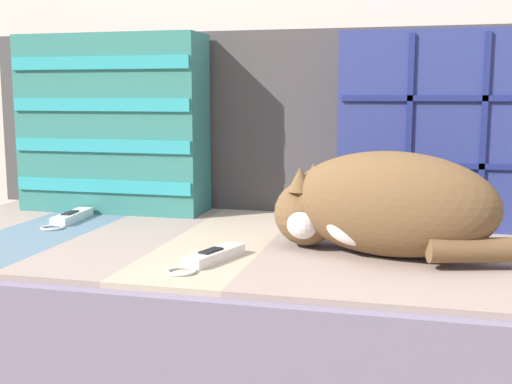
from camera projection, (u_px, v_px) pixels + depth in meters
name	position (u px, v px, depth m)	size (l,w,h in m)	color
couch	(322.00, 334.00, 1.29)	(1.83, 0.82, 0.39)	brown
sofa_backrest	(345.00, 122.00, 1.55)	(1.79, 0.14, 0.43)	#474242
throw_pillow_quilted	(444.00, 130.00, 1.36)	(0.44, 0.14, 0.41)	navy
throw_pillow_striped	(113.00, 124.00, 1.54)	(0.45, 0.14, 0.42)	#337A70
sleeping_cat	(378.00, 206.00, 1.12)	(0.44, 0.25, 0.18)	brown
game_remote_near	(71.00, 217.00, 1.44)	(0.06, 0.19, 0.02)	white
game_remote_far	(212.00, 257.00, 1.09)	(0.10, 0.19, 0.02)	white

